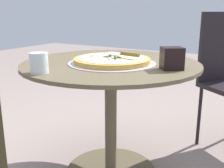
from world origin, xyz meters
The scene contains 5 objects.
patio_table centered at (0.00, 0.00, 0.50)m, with size 0.97×0.97×0.68m.
pizza_on_tray centered at (-0.03, 0.03, 0.70)m, with size 0.47×0.47×0.05m.
pizza_server centered at (-0.07, 0.01, 0.73)m, with size 0.21×0.09×0.02m.
drinking_cup centered at (0.14, 0.40, 0.73)m, with size 0.08×0.08×0.09m, color silver.
napkin_dispenser centered at (-0.35, 0.02, 0.74)m, with size 0.10×0.08×0.11m, color black.
Camera 1 is at (-0.76, 1.27, 0.96)m, focal length 43.93 mm.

